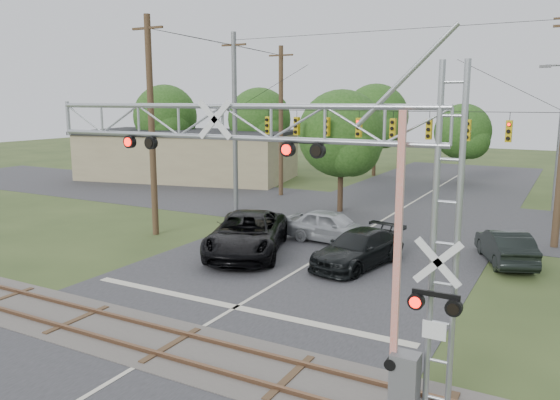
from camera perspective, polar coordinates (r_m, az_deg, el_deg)
The scene contains 13 objects.
ground at distance 15.85m, azimuth -16.13°, elevation -17.20°, with size 160.00×160.00×0.00m, color #31411E.
road_main at distance 23.39m, azimuth 1.48°, elevation -7.63°, with size 14.00×90.00×0.02m, color #2A2A2D.
road_cross at distance 36.02m, azimuth 11.75°, elevation -1.44°, with size 90.00×12.00×0.02m, color #2A2A2D.
railroad_track at distance 17.15m, azimuth -11.28°, elevation -14.67°, with size 90.00×3.20×0.17m.
crossing_gantry at distance 13.01m, azimuth 1.82°, elevation 0.35°, with size 11.88×1.03×8.04m.
traffic_signal_span at distance 31.25m, azimuth 11.46°, elevation 7.41°, with size 19.34×0.36×11.50m.
pickup_black at distance 26.09m, azimuth -3.48°, elevation -3.55°, with size 3.24×7.03×1.95m, color black.
car_dark at distance 24.44m, azimuth 8.17°, elevation -5.06°, with size 2.19×5.40×1.57m, color black.
sedan_silver at distance 28.31m, azimuth 5.42°, elevation -2.76°, with size 1.97×4.91×1.67m, color #A0A4A8.
suv_dark at distance 26.62m, azimuth 22.48°, elevation -4.50°, with size 1.64×4.69×1.55m, color black.
commercial_building at distance 52.17m, azimuth -9.56°, elevation 4.71°, with size 20.83×13.57×4.49m.
utility_poles at distance 33.38m, azimuth 16.37°, elevation 7.99°, with size 24.06×27.21×13.03m.
treeline at distance 44.25m, azimuth 14.70°, elevation 7.64°, with size 54.50×27.92×8.87m.
Camera 1 is at (10.17, -9.79, 7.22)m, focal length 35.00 mm.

